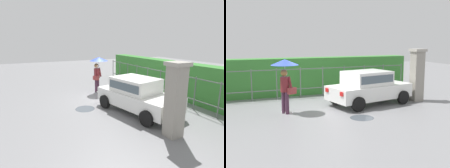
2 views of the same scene
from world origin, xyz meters
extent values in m
plane|color=slate|center=(0.00, 0.00, 0.00)|extent=(40.00, 40.00, 0.00)
cube|color=white|center=(2.18, 0.01, 0.58)|extent=(3.97, 2.40, 0.60)
cube|color=white|center=(2.03, -0.02, 1.18)|extent=(2.17, 1.82, 0.60)
cube|color=#4C5B66|center=(2.03, -0.02, 1.20)|extent=(2.02, 1.80, 0.33)
cylinder|color=black|center=(3.22, 1.10, 0.30)|extent=(0.62, 0.30, 0.60)
cylinder|color=black|center=(3.58, -0.54, 0.30)|extent=(0.62, 0.30, 0.60)
cylinder|color=black|center=(0.78, 0.56, 0.30)|extent=(0.62, 0.30, 0.60)
cylinder|color=black|center=(1.14, -1.08, 0.30)|extent=(0.62, 0.30, 0.60)
cube|color=red|center=(0.25, 0.15, 0.73)|extent=(0.10, 0.21, 0.16)
cube|color=red|center=(0.48, -0.92, 0.73)|extent=(0.10, 0.21, 0.16)
cylinder|color=#47283D|center=(-1.68, -0.25, 0.43)|extent=(0.15, 0.15, 0.86)
cylinder|color=#47283D|center=(-1.58, -0.42, 0.43)|extent=(0.15, 0.15, 0.86)
cube|color=white|center=(-1.63, -0.22, 0.04)|extent=(0.26, 0.10, 0.08)
cube|color=white|center=(-1.53, -0.39, 0.04)|extent=(0.26, 0.10, 0.08)
cylinder|color=maroon|center=(-1.63, -0.33, 1.15)|extent=(0.34, 0.34, 0.58)
sphere|color=#DBAD89|center=(-1.63, -0.33, 1.58)|extent=(0.22, 0.22, 0.22)
sphere|color=olive|center=(-1.65, -0.35, 1.60)|extent=(0.25, 0.25, 0.25)
cylinder|color=maroon|center=(-1.68, -0.10, 1.18)|extent=(0.20, 0.24, 0.56)
cylinder|color=maroon|center=(-1.44, -0.48, 1.18)|extent=(0.20, 0.24, 0.56)
cylinder|color=#B2B2B7|center=(-1.59, -0.21, 1.50)|extent=(0.02, 0.02, 0.77)
cone|color=blue|center=(-1.59, -0.21, 1.99)|extent=(1.07, 1.07, 0.22)
cube|color=maroon|center=(-1.39, -0.49, 0.91)|extent=(0.37, 0.32, 0.24)
cube|color=gray|center=(4.53, -0.19, 1.15)|extent=(0.48, 0.48, 2.30)
cube|color=#9E998E|center=(4.53, -0.19, 2.36)|extent=(0.60, 0.60, 0.12)
cylinder|color=#59605B|center=(-2.64, 2.44, 0.75)|extent=(0.05, 0.05, 1.50)
cylinder|color=#59605B|center=(-1.49, 2.44, 0.75)|extent=(0.05, 0.05, 1.50)
cylinder|color=#59605B|center=(-0.34, 2.44, 0.75)|extent=(0.05, 0.05, 1.50)
cylinder|color=#59605B|center=(0.81, 2.44, 0.75)|extent=(0.05, 0.05, 1.50)
cylinder|color=#59605B|center=(1.96, 2.44, 0.75)|extent=(0.05, 0.05, 1.50)
cylinder|color=#59605B|center=(3.11, 2.44, 0.75)|extent=(0.05, 0.05, 1.50)
cylinder|color=#59605B|center=(4.26, 2.44, 0.75)|extent=(0.05, 0.05, 1.50)
cylinder|color=#59605B|center=(5.41, 2.44, 0.75)|extent=(0.05, 0.05, 1.50)
cube|color=#59605B|center=(0.23, 2.44, 1.42)|extent=(10.35, 0.03, 0.04)
cube|color=#59605B|center=(0.23, 2.44, 0.45)|extent=(10.35, 0.03, 0.04)
cube|color=#387F33|center=(0.23, 3.39, 0.95)|extent=(11.35, 0.90, 1.90)
cylinder|color=#4C545B|center=(0.87, -1.95, 0.00)|extent=(0.89, 0.89, 0.00)
camera|label=1|loc=(8.64, -4.46, 3.04)|focal=30.01mm
camera|label=2|loc=(-3.66, -11.21, 2.87)|focal=46.24mm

